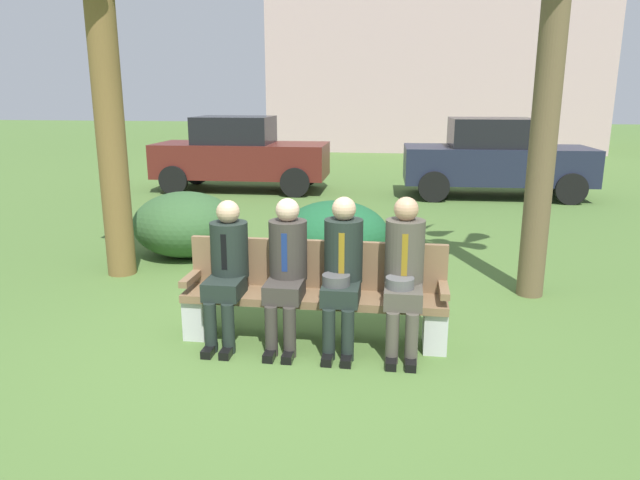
# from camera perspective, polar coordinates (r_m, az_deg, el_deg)

# --- Properties ---
(ground_plane) EXTENTS (80.00, 80.00, 0.00)m
(ground_plane) POSITION_cam_1_polar(r_m,az_deg,el_deg) (5.38, -3.63, -10.04)
(ground_plane) COLOR #4E7032
(park_bench) EXTENTS (2.37, 0.44, 0.90)m
(park_bench) POSITION_cam_1_polar(r_m,az_deg,el_deg) (5.32, -0.52, -5.20)
(park_bench) COLOR brown
(park_bench) RESTS_ON ground
(seated_man_leftmost) EXTENTS (0.34, 0.72, 1.28)m
(seated_man_leftmost) POSITION_cam_1_polar(r_m,az_deg,el_deg) (5.28, -9.07, -2.35)
(seated_man_leftmost) COLOR #1E2823
(seated_man_leftmost) RESTS_ON ground
(seated_man_centerleft) EXTENTS (0.34, 0.72, 1.31)m
(seated_man_centerleft) POSITION_cam_1_polar(r_m,az_deg,el_deg) (5.15, -3.31, -2.44)
(seated_man_centerleft) COLOR #38332D
(seated_man_centerleft) RESTS_ON ground
(seated_man_centerright) EXTENTS (0.34, 0.72, 1.34)m
(seated_man_centerright) POSITION_cam_1_polar(r_m,az_deg,el_deg) (5.07, 2.17, -2.58)
(seated_man_centerright) COLOR #1E2823
(seated_man_centerright) RESTS_ON ground
(seated_man_rightmost) EXTENTS (0.34, 0.72, 1.35)m
(seated_man_rightmost) POSITION_cam_1_polar(r_m,az_deg,el_deg) (5.05, 8.20, -2.74)
(seated_man_rightmost) COLOR #4C473D
(seated_man_rightmost) RESTS_ON ground
(palm_tree_tall) EXTENTS (1.37, 1.44, 4.43)m
(palm_tree_tall) POSITION_cam_1_polar(r_m,az_deg,el_deg) (7.47, -20.44, 19.67)
(palm_tree_tall) COLOR brown
(palm_tree_tall) RESTS_ON ground
(shrub_near_bench) EXTENTS (1.43, 1.31, 0.89)m
(shrub_near_bench) POSITION_cam_1_polar(r_m,az_deg,el_deg) (8.24, -13.02, 1.51)
(shrub_near_bench) COLOR #345B30
(shrub_near_bench) RESTS_ON ground
(shrub_mid_lawn) EXTENTS (1.39, 1.27, 0.87)m
(shrub_mid_lawn) POSITION_cam_1_polar(r_m,az_deg,el_deg) (7.49, 1.46, 0.52)
(shrub_mid_lawn) COLOR #1C5730
(shrub_mid_lawn) RESTS_ON ground
(parked_car_near) EXTENTS (3.92, 1.75, 1.68)m
(parked_car_near) POSITION_cam_1_polar(r_m,az_deg,el_deg) (13.64, -7.80, 8.33)
(parked_car_near) COLOR #591E19
(parked_car_near) RESTS_ON ground
(parked_car_far) EXTENTS (3.96, 1.82, 1.68)m
(parked_car_far) POSITION_cam_1_polar(r_m,az_deg,el_deg) (13.17, 16.71, 7.66)
(parked_car_far) COLOR #1E2338
(parked_car_far) RESTS_ON ground
(building_backdrop) EXTENTS (13.03, 9.35, 11.32)m
(building_backdrop) POSITION_cam_1_polar(r_m,az_deg,el_deg) (26.77, 10.96, 21.45)
(building_backdrop) COLOR #C7A3A6
(building_backdrop) RESTS_ON ground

